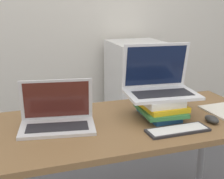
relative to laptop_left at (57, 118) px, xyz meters
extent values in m
cube|color=brown|center=(0.38, -0.04, -0.06)|extent=(1.45, 0.69, 0.03)
cylinder|color=gray|center=(-0.29, 0.25, -0.41)|extent=(0.05, 0.05, 0.67)
cylinder|color=gray|center=(1.05, 0.25, -0.41)|extent=(0.05, 0.05, 0.67)
cube|color=silver|center=(-0.01, -0.03, -0.04)|extent=(0.40, 0.28, 0.02)
cube|color=#232328|center=(-0.01, -0.04, -0.03)|extent=(0.31, 0.16, 0.00)
cube|color=silver|center=(0.01, 0.06, 0.08)|extent=(0.37, 0.10, 0.22)
cube|color=#4C1E19|center=(0.01, 0.06, 0.08)|extent=(0.33, 0.08, 0.19)
cube|color=#235693|center=(0.55, -0.03, -0.03)|extent=(0.15, 0.26, 0.03)
cube|color=#33753D|center=(0.55, -0.05, 0.00)|extent=(0.23, 0.28, 0.02)
cube|color=gold|center=(0.56, -0.03, 0.02)|extent=(0.21, 0.27, 0.03)
cube|color=white|center=(0.55, -0.05, 0.05)|extent=(0.20, 0.21, 0.04)
cube|color=silver|center=(0.56, -0.03, 0.08)|extent=(0.40, 0.30, 0.02)
cube|color=#232328|center=(0.56, -0.04, 0.09)|extent=(0.32, 0.16, 0.00)
cube|color=silver|center=(0.57, 0.08, 0.21)|extent=(0.38, 0.09, 0.26)
cube|color=#0F1938|center=(0.57, 0.07, 0.21)|extent=(0.34, 0.08, 0.22)
cube|color=#28282D|center=(0.54, -0.24, -0.04)|extent=(0.31, 0.11, 0.01)
cube|color=silver|center=(0.54, -0.24, -0.03)|extent=(0.29, 0.09, 0.00)
ellipsoid|color=#2D2D2D|center=(0.77, -0.20, -0.03)|extent=(0.06, 0.10, 0.04)
cube|color=white|center=(0.91, 1.12, -0.27)|extent=(0.47, 0.51, 0.95)
cube|color=#4C4C51|center=(1.05, 0.85, -0.23)|extent=(0.02, 0.02, 0.47)
camera|label=1|loc=(-0.20, -1.46, 0.57)|focal=50.00mm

